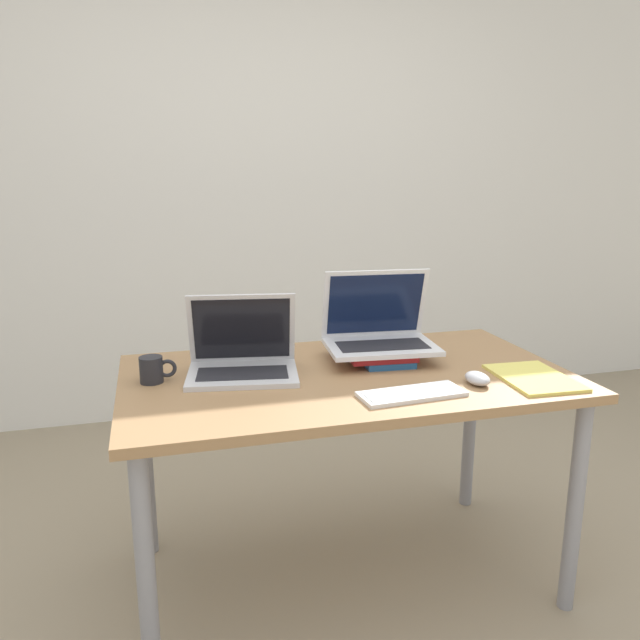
# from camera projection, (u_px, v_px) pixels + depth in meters

# --- Properties ---
(wall_back) EXTENTS (8.00, 0.05, 2.70)m
(wall_back) POSITION_uv_depth(u_px,v_px,m) (255.00, 174.00, 3.43)
(wall_back) COLOR silver
(wall_back) RESTS_ON ground_plane
(desk) EXTENTS (1.41, 0.79, 0.74)m
(desk) POSITION_uv_depth(u_px,v_px,m) (346.00, 397.00, 2.01)
(desk) COLOR #9E754C
(desk) RESTS_ON ground_plane
(laptop_left) EXTENTS (0.38, 0.31, 0.25)m
(laptop_left) POSITION_uv_depth(u_px,v_px,m) (242.00, 359.00, 1.97)
(laptop_left) COLOR silver
(laptop_left) RESTS_ON desk
(book_stack) EXTENTS (0.24, 0.25, 0.04)m
(book_stack) POSITION_uv_depth(u_px,v_px,m) (380.00, 354.00, 2.11)
(book_stack) COLOR #235693
(book_stack) RESTS_ON desk
(laptop_on_books) EXTENTS (0.39, 0.29, 0.26)m
(laptop_on_books) POSITION_uv_depth(u_px,v_px,m) (379.00, 332.00, 2.12)
(laptop_on_books) COLOR silver
(laptop_on_books) RESTS_ON book_stack
(wireless_keyboard) EXTENTS (0.32, 0.14, 0.01)m
(wireless_keyboard) POSITION_uv_depth(u_px,v_px,m) (412.00, 394.00, 1.79)
(wireless_keyboard) COLOR white
(wireless_keyboard) RESTS_ON desk
(mouse) EXTENTS (0.07, 0.10, 0.04)m
(mouse) POSITION_uv_depth(u_px,v_px,m) (477.00, 378.00, 1.88)
(mouse) COLOR #B2B2B7
(mouse) RESTS_ON desk
(notepad) EXTENTS (0.22, 0.30, 0.01)m
(notepad) POSITION_uv_depth(u_px,v_px,m) (534.00, 378.00, 1.93)
(notepad) COLOR #EFE066
(notepad) RESTS_ON desk
(mug) EXTENTS (0.11, 0.07, 0.08)m
(mug) POSITION_uv_depth(u_px,v_px,m) (153.00, 370.00, 1.90)
(mug) COLOR #232328
(mug) RESTS_ON desk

